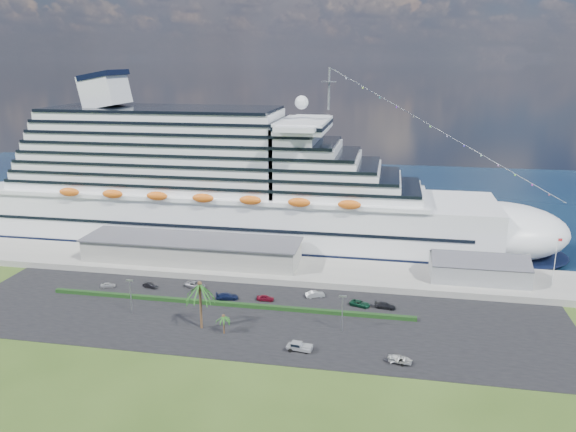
% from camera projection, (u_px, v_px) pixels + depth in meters
% --- Properties ---
extents(ground, '(420.00, 420.00, 0.00)m').
position_uv_depth(ground, '(242.00, 341.00, 115.92)').
color(ground, '#2F4717').
rests_on(ground, ground).
extents(asphalt_lot, '(140.00, 38.00, 0.12)m').
position_uv_depth(asphalt_lot, '(254.00, 318.00, 126.32)').
color(asphalt_lot, black).
rests_on(asphalt_lot, ground).
extents(wharf, '(240.00, 20.00, 1.80)m').
position_uv_depth(wharf, '(279.00, 269.00, 153.55)').
color(wharf, gray).
rests_on(wharf, ground).
extents(water, '(420.00, 160.00, 0.02)m').
position_uv_depth(water, '(321.00, 196.00, 239.01)').
color(water, black).
rests_on(water, ground).
extents(cruise_ship, '(191.00, 38.00, 54.00)m').
position_uv_depth(cruise_ship, '(227.00, 190.00, 175.78)').
color(cruise_ship, silver).
rests_on(cruise_ship, ground).
extents(terminal_building, '(61.00, 15.00, 6.30)m').
position_uv_depth(terminal_building, '(192.00, 249.00, 156.82)').
color(terminal_building, gray).
rests_on(terminal_building, wharf).
extents(port_shed, '(24.00, 12.31, 7.37)m').
position_uv_depth(port_shed, '(478.00, 269.00, 143.51)').
color(port_shed, gray).
rests_on(port_shed, wharf).
extents(flagpole, '(1.08, 0.16, 12.00)m').
position_uv_depth(flagpole, '(555.00, 259.00, 139.31)').
color(flagpole, silver).
rests_on(flagpole, wharf).
extents(hedge, '(88.00, 1.10, 0.90)m').
position_uv_depth(hedge, '(226.00, 304.00, 132.32)').
color(hedge, black).
rests_on(hedge, asphalt_lot).
extents(lamp_post_left, '(1.60, 0.35, 8.27)m').
position_uv_depth(lamp_post_left, '(131.00, 292.00, 126.95)').
color(lamp_post_left, gray).
rests_on(lamp_post_left, asphalt_lot).
extents(lamp_post_right, '(1.60, 0.35, 8.27)m').
position_uv_depth(lamp_post_right, '(342.00, 309.00, 118.56)').
color(lamp_post_right, gray).
rests_on(lamp_post_right, asphalt_lot).
extents(palm_tall, '(8.82, 8.82, 11.13)m').
position_uv_depth(palm_tall, '(200.00, 289.00, 118.98)').
color(palm_tall, '#47301E').
rests_on(palm_tall, ground).
extents(palm_short, '(3.53, 3.53, 4.56)m').
position_uv_depth(palm_short, '(224.00, 318.00, 118.09)').
color(palm_short, '#47301E').
rests_on(palm_short, ground).
extents(parked_car_0, '(3.95, 2.50, 1.25)m').
position_uv_depth(parked_car_0, '(108.00, 285.00, 142.86)').
color(parked_car_0, '#B2B2B4').
rests_on(parked_car_0, asphalt_lot).
extents(parked_car_1, '(4.15, 2.43, 1.29)m').
position_uv_depth(parked_car_1, '(150.00, 285.00, 142.64)').
color(parked_car_1, black).
rests_on(parked_car_1, asphalt_lot).
extents(parked_car_2, '(6.08, 4.16, 1.54)m').
position_uv_depth(parked_car_2, '(195.00, 285.00, 142.61)').
color(parked_car_2, '#919299').
rests_on(parked_car_2, asphalt_lot).
extents(parked_car_3, '(5.78, 3.48, 1.57)m').
position_uv_depth(parked_car_3, '(227.00, 296.00, 135.71)').
color(parked_car_3, '#131D45').
rests_on(parked_car_3, asphalt_lot).
extents(parked_car_4, '(4.20, 1.76, 1.42)m').
position_uv_depth(parked_car_4, '(265.00, 298.00, 134.99)').
color(parked_car_4, maroon).
rests_on(parked_car_4, asphalt_lot).
extents(parked_car_5, '(4.90, 3.34, 1.53)m').
position_uv_depth(parked_car_5, '(315.00, 294.00, 136.90)').
color(parked_car_5, '#9EA2A5').
rests_on(parked_car_5, asphalt_lot).
extents(parked_car_6, '(5.31, 3.71, 1.35)m').
position_uv_depth(parked_car_6, '(360.00, 304.00, 131.96)').
color(parked_car_6, '#0E3B26').
rests_on(parked_car_6, asphalt_lot).
extents(parked_car_7, '(5.14, 2.68, 1.42)m').
position_uv_depth(parked_car_7, '(385.00, 305.00, 130.82)').
color(parked_car_7, black).
rests_on(parked_car_7, asphalt_lot).
extents(pickup_truck, '(5.31, 2.55, 1.80)m').
position_uv_depth(pickup_truck, '(299.00, 346.00, 111.67)').
color(pickup_truck, black).
rests_on(pickup_truck, asphalt_lot).
extents(boat_trailer, '(5.63, 4.10, 1.57)m').
position_uv_depth(boat_trailer, '(400.00, 359.00, 106.85)').
color(boat_trailer, gray).
rests_on(boat_trailer, asphalt_lot).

